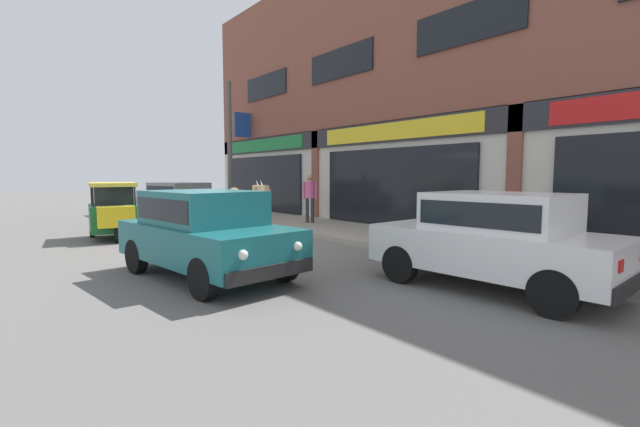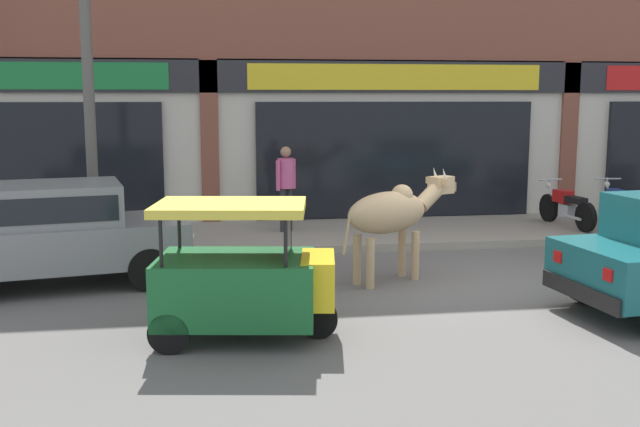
# 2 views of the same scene
# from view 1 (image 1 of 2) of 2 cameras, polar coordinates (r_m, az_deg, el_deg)

# --- Properties ---
(ground_plane) EXTENTS (90.00, 90.00, 0.00)m
(ground_plane) POSITION_cam_1_polar(r_m,az_deg,el_deg) (10.30, -9.81, -4.57)
(ground_plane) COLOR #605E5B
(sidewalk) EXTENTS (19.00, 2.88, 0.14)m
(sidewalk) POSITION_cam_1_polar(r_m,az_deg,el_deg) (12.42, 5.10, -2.53)
(sidewalk) COLOR gray
(sidewalk) RESTS_ON ground
(shop_building) EXTENTS (23.00, 1.40, 9.26)m
(shop_building) POSITION_cam_1_polar(r_m,az_deg,el_deg) (13.81, 10.57, 16.28)
(shop_building) COLOR brown
(shop_building) RESTS_ON ground
(cow) EXTENTS (1.95, 1.26, 1.61)m
(cow) POSITION_cam_1_polar(r_m,az_deg,el_deg) (11.40, -12.08, 1.42)
(cow) COLOR tan
(cow) RESTS_ON ground
(car_0) EXTENTS (3.69, 1.81, 1.46)m
(car_0) POSITION_cam_1_polar(r_m,az_deg,el_deg) (6.93, 22.20, -2.77)
(car_0) COLOR black
(car_0) RESTS_ON ground
(car_1) EXTENTS (3.81, 2.25, 1.46)m
(car_1) POSITION_cam_1_polar(r_m,az_deg,el_deg) (15.96, -18.17, 1.61)
(car_1) COLOR black
(car_1) RESTS_ON ground
(car_2) EXTENTS (3.74, 1.98, 1.46)m
(car_2) POSITION_cam_1_polar(r_m,az_deg,el_deg) (7.44, -15.08, -2.04)
(car_2) COLOR black
(car_2) RESTS_ON ground
(auto_rickshaw) EXTENTS (2.08, 1.41, 1.52)m
(auto_rickshaw) POSITION_cam_1_polar(r_m,az_deg,el_deg) (12.80, -25.80, -0.14)
(auto_rickshaw) COLOR black
(auto_rickshaw) RESTS_ON ground
(motorcycle_0) EXTENTS (0.52, 1.81, 0.88)m
(motorcycle_0) POSITION_cam_1_polar(r_m,az_deg,el_deg) (10.22, 16.03, -1.79)
(motorcycle_0) COLOR black
(motorcycle_0) RESTS_ON sidewalk
(motorcycle_1) EXTENTS (0.63, 1.79, 0.88)m
(motorcycle_1) POSITION_cam_1_polar(r_m,az_deg,el_deg) (9.64, 21.03, -2.34)
(motorcycle_1) COLOR black
(motorcycle_1) RESTS_ON sidewalk
(pedestrian) EXTENTS (0.40, 0.35, 1.60)m
(pedestrian) POSITION_cam_1_polar(r_m,az_deg,el_deg) (14.25, -1.36, 2.72)
(pedestrian) COLOR #2D2D33
(pedestrian) RESTS_ON sidewalk
(utility_pole) EXTENTS (0.18, 0.18, 5.03)m
(utility_pole) POSITION_cam_1_polar(r_m,az_deg,el_deg) (16.44, -11.94, 8.26)
(utility_pole) COLOR #595651
(utility_pole) RESTS_ON sidewalk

